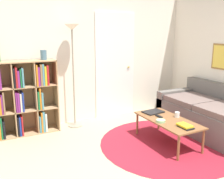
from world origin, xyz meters
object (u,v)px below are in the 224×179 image
floor_lamp (72,45)px  couch (212,116)px  coffee_table (168,122)px  bowl (161,121)px  bookshelf (21,98)px  cup (177,115)px  laptop (153,112)px  vase_on_shelf (44,55)px

floor_lamp → couch: (2.03, -1.34, -1.18)m
couch → coffee_table: 0.99m
bowl → bookshelf: bearing=140.7°
floor_lamp → couch: 2.71m
couch → cup: couch is taller
floor_lamp → coffee_table: (1.04, -1.36, -1.12)m
floor_lamp → laptop: bearing=-43.6°
coffee_table → laptop: size_ratio=3.17×
bookshelf → cup: bearing=-33.1°
bowl → vase_on_shelf: 2.19m
couch → laptop: 1.06m
vase_on_shelf → floor_lamp: bearing=-5.1°
couch → coffee_table: size_ratio=1.64×
couch → coffee_table: couch is taller
bookshelf → cup: bookshelf is taller
vase_on_shelf → bowl: bearing=-46.9°
couch → laptop: couch is taller
bowl → cup: size_ratio=1.67×
floor_lamp → couch: floor_lamp is taller
couch → bowl: size_ratio=12.91×
laptop → cup: bearing=-61.8°
floor_lamp → laptop: 1.79m
bookshelf → floor_lamp: (0.90, -0.04, 0.85)m
coffee_table → bowl: (-0.17, -0.04, 0.05)m
laptop → coffee_table: bearing=-89.4°
bowl → vase_on_shelf: bearing=133.1°
coffee_table → couch: bearing=1.5°
bookshelf → vase_on_shelf: bearing=0.1°
laptop → bowl: (-0.17, -0.42, 0.01)m
bookshelf → coffee_table: (1.94, -1.41, -0.27)m
coffee_table → vase_on_shelf: vase_on_shelf is taller
couch → vase_on_shelf: vase_on_shelf is taller
bookshelf → couch: bearing=-25.2°
bookshelf → cup: 2.56m
bookshelf → vase_on_shelf: (0.41, 0.00, 0.70)m
coffee_table → bowl: bearing=-166.1°
bookshelf → vase_on_shelf: vase_on_shelf is taller
bookshelf → floor_lamp: bearing=-2.7°
laptop → floor_lamp: bearing=136.4°
bowl → vase_on_shelf: vase_on_shelf is taller
bookshelf → vase_on_shelf: size_ratio=7.51×
coffee_table → vase_on_shelf: (-1.53, 1.41, 0.97)m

